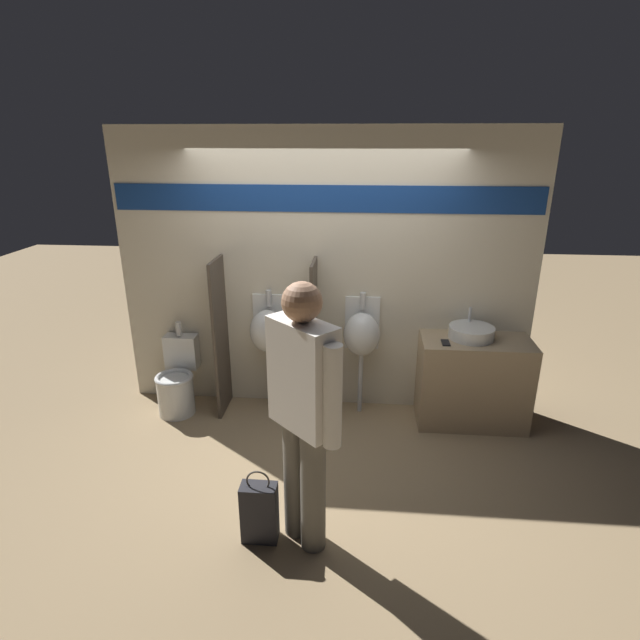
{
  "coord_description": "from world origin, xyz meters",
  "views": [
    {
      "loc": [
        0.37,
        -4.01,
        2.59
      ],
      "look_at": [
        0.0,
        0.17,
        1.05
      ],
      "focal_mm": 28.0,
      "sensor_mm": 36.0,
      "label": 1
    }
  ],
  "objects_px": {
    "urinal_near_counter": "(268,331)",
    "shopping_bag": "(259,512)",
    "cell_phone": "(446,343)",
    "sink_basin": "(471,332)",
    "toilet": "(177,383)",
    "urinal_far": "(362,334)",
    "person_in_vest": "(303,409)"
  },
  "relations": [
    {
      "from": "toilet",
      "to": "urinal_near_counter",
      "type": "bearing_deg",
      "value": 9.16
    },
    {
      "from": "urinal_near_counter",
      "to": "shopping_bag",
      "type": "distance_m",
      "value": 1.9
    },
    {
      "from": "cell_phone",
      "to": "urinal_far",
      "type": "bearing_deg",
      "value": 164.24
    },
    {
      "from": "cell_phone",
      "to": "urinal_far",
      "type": "distance_m",
      "value": 0.78
    },
    {
      "from": "sink_basin",
      "to": "toilet",
      "type": "xyz_separation_m",
      "value": [
        -2.82,
        -0.09,
        -0.6
      ]
    },
    {
      "from": "urinal_near_counter",
      "to": "toilet",
      "type": "height_order",
      "value": "urinal_near_counter"
    },
    {
      "from": "urinal_far",
      "to": "toilet",
      "type": "relative_size",
      "value": 1.38
    },
    {
      "from": "shopping_bag",
      "to": "sink_basin",
      "type": "bearing_deg",
      "value": 46.07
    },
    {
      "from": "cell_phone",
      "to": "urinal_far",
      "type": "height_order",
      "value": "urinal_far"
    },
    {
      "from": "cell_phone",
      "to": "urinal_near_counter",
      "type": "relative_size",
      "value": 0.12
    },
    {
      "from": "urinal_far",
      "to": "shopping_bag",
      "type": "height_order",
      "value": "urinal_far"
    },
    {
      "from": "toilet",
      "to": "shopping_bag",
      "type": "xyz_separation_m",
      "value": [
        1.16,
        -1.64,
        -0.08
      ]
    },
    {
      "from": "person_in_vest",
      "to": "urinal_near_counter",
      "type": "bearing_deg",
      "value": -29.19
    },
    {
      "from": "cell_phone",
      "to": "urinal_near_counter",
      "type": "bearing_deg",
      "value": 172.7
    },
    {
      "from": "urinal_near_counter",
      "to": "toilet",
      "type": "bearing_deg",
      "value": -170.84
    },
    {
      "from": "urinal_far",
      "to": "shopping_bag",
      "type": "bearing_deg",
      "value": -110.11
    },
    {
      "from": "sink_basin",
      "to": "shopping_bag",
      "type": "distance_m",
      "value": 2.49
    },
    {
      "from": "toilet",
      "to": "shopping_bag",
      "type": "bearing_deg",
      "value": -54.66
    },
    {
      "from": "sink_basin",
      "to": "shopping_bag",
      "type": "relative_size",
      "value": 0.75
    },
    {
      "from": "cell_phone",
      "to": "urinal_near_counter",
      "type": "height_order",
      "value": "urinal_near_counter"
    },
    {
      "from": "sink_basin",
      "to": "urinal_near_counter",
      "type": "distance_m",
      "value": 1.91
    },
    {
      "from": "cell_phone",
      "to": "person_in_vest",
      "type": "relative_size",
      "value": 0.08
    },
    {
      "from": "urinal_far",
      "to": "person_in_vest",
      "type": "bearing_deg",
      "value": -101.35
    },
    {
      "from": "sink_basin",
      "to": "cell_phone",
      "type": "bearing_deg",
      "value": -148.71
    },
    {
      "from": "urinal_far",
      "to": "person_in_vest",
      "type": "height_order",
      "value": "person_in_vest"
    },
    {
      "from": "urinal_near_counter",
      "to": "person_in_vest",
      "type": "relative_size",
      "value": 0.66
    },
    {
      "from": "person_in_vest",
      "to": "urinal_far",
      "type": "bearing_deg",
      "value": -58.18
    },
    {
      "from": "person_in_vest",
      "to": "sink_basin",
      "type": "bearing_deg",
      "value": -85.64
    },
    {
      "from": "person_in_vest",
      "to": "shopping_bag",
      "type": "relative_size",
      "value": 3.31
    },
    {
      "from": "sink_basin",
      "to": "person_in_vest",
      "type": "bearing_deg",
      "value": -128.81
    },
    {
      "from": "cell_phone",
      "to": "sink_basin",
      "type": "bearing_deg",
      "value": 31.29
    },
    {
      "from": "urinal_near_counter",
      "to": "person_in_vest",
      "type": "distance_m",
      "value": 1.84
    }
  ]
}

